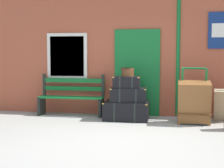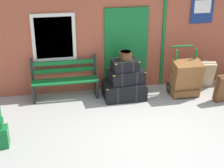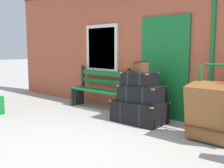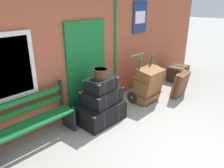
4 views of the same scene
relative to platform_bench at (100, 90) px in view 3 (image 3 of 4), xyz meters
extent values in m
plane|color=#A3A099|center=(1.54, -2.16, -0.44)|extent=(60.00, 60.00, 0.00)
cube|color=#AD5138|center=(1.54, 0.44, 1.16)|extent=(10.40, 0.30, 3.20)
cube|color=#146B2D|center=(1.58, 0.27, 0.61)|extent=(1.10, 0.05, 2.10)
cube|color=#0C401B|center=(1.58, 0.25, 0.61)|extent=(0.06, 0.02, 2.10)
cube|color=silver|center=(-0.19, 0.27, 1.01)|extent=(1.04, 0.06, 1.16)
cube|color=silver|center=(-0.19, 0.25, 1.01)|extent=(0.88, 0.02, 1.00)
cylinder|color=#146B2D|center=(2.56, 0.29, 1.16)|extent=(0.09, 0.09, 3.14)
cube|color=#146B2D|center=(0.00, -0.20, 0.01)|extent=(1.60, 0.09, 0.04)
cube|color=#146B2D|center=(0.00, -0.06, 0.01)|extent=(1.60, 0.09, 0.04)
cube|color=#146B2D|center=(0.00, 0.08, 0.01)|extent=(1.60, 0.09, 0.04)
cube|color=#146B2D|center=(0.00, 0.14, 0.21)|extent=(1.60, 0.05, 0.10)
cube|color=#146B2D|center=(0.00, 0.14, 0.41)|extent=(1.60, 0.05, 0.10)
cube|color=black|center=(-0.76, -0.06, -0.22)|extent=(0.06, 0.40, 0.45)
cube|color=black|center=(-0.76, 0.14, 0.29)|extent=(0.06, 0.06, 0.56)
cube|color=black|center=(0.76, -0.06, -0.22)|extent=(0.06, 0.40, 0.45)
cube|color=black|center=(0.76, 0.14, 0.29)|extent=(0.06, 0.06, 0.56)
cube|color=black|center=(1.41, -0.35, -0.23)|extent=(1.00, 0.65, 0.42)
cube|color=black|center=(1.18, -0.35, -0.23)|extent=(0.04, 0.65, 0.43)
cube|color=black|center=(1.63, -0.34, -0.23)|extent=(0.04, 0.65, 0.43)
cube|color=#B79338|center=(0.93, -0.65, -0.04)|extent=(0.05, 0.05, 0.02)
cube|color=#B79338|center=(1.89, -0.64, -0.04)|extent=(0.05, 0.05, 0.02)
cube|color=#B79338|center=(0.93, -0.05, -0.04)|extent=(0.05, 0.05, 0.02)
cube|color=#B79338|center=(1.89, -0.04, -0.04)|extent=(0.05, 0.05, 0.02)
cube|color=silver|center=(1.42, -0.66, -0.23)|extent=(0.36, 0.01, 0.10)
cube|color=black|center=(1.46, -0.34, 0.14)|extent=(0.84, 0.60, 0.32)
cube|color=black|center=(1.28, -0.35, 0.14)|extent=(0.08, 0.55, 0.33)
cube|color=black|center=(1.64, -0.33, 0.14)|extent=(0.08, 0.55, 0.33)
cube|color=#B79338|center=(1.10, -0.62, 0.28)|extent=(0.05, 0.05, 0.02)
cube|color=#B79338|center=(1.85, -0.56, 0.28)|extent=(0.05, 0.05, 0.02)
cube|color=#B79338|center=(1.06, -0.12, 0.28)|extent=(0.05, 0.05, 0.02)
cube|color=#B79338|center=(1.82, -0.06, 0.28)|extent=(0.05, 0.05, 0.02)
cube|color=black|center=(1.41, -0.36, 0.43)|extent=(0.63, 0.48, 0.26)
cube|color=black|center=(1.28, -0.37, 0.43)|extent=(0.07, 0.45, 0.27)
cube|color=black|center=(1.55, -0.35, 0.43)|extent=(0.07, 0.45, 0.27)
cube|color=#B79338|center=(1.15, -0.58, 0.54)|extent=(0.05, 0.05, 0.02)
cube|color=#B79338|center=(1.71, -0.54, 0.54)|extent=(0.05, 0.05, 0.02)
cube|color=#B79338|center=(1.12, -0.18, 0.54)|extent=(0.05, 0.05, 0.02)
cube|color=#B79338|center=(1.68, -0.14, 0.54)|extent=(0.05, 0.05, 0.02)
cylinder|color=brown|center=(1.44, -0.33, 0.65)|extent=(0.28, 0.28, 0.19)
cylinder|color=#432715|center=(1.42, -0.33, 0.73)|extent=(0.29, 0.29, 0.04)
cube|color=black|center=(2.90, -0.56, -0.43)|extent=(0.56, 0.28, 0.03)
cube|color=#146B2D|center=(2.65, -0.36, 0.15)|extent=(0.04, 0.23, 1.19)
cylinder|color=#146B2D|center=(2.90, -0.16, 0.74)|extent=(0.54, 0.04, 0.04)
cylinder|color=black|center=(2.58, -0.30, -0.28)|extent=(0.04, 0.32, 0.32)
cylinder|color=#B79338|center=(2.58, -0.30, -0.28)|extent=(0.07, 0.06, 0.06)
cube|color=brown|center=(2.90, -0.54, 0.02)|extent=(0.68, 0.57, 0.94)
cube|color=brown|center=(2.90, -0.54, -0.17)|extent=(0.70, 0.46, 0.10)
cube|color=brown|center=(2.90, -0.54, 0.22)|extent=(0.70, 0.46, 0.10)
camera|label=1|loc=(2.50, -7.93, 1.05)|focal=54.29mm
camera|label=2|loc=(-0.34, -7.70, 3.20)|focal=54.53mm
camera|label=3|loc=(4.42, -4.57, 1.01)|focal=42.87mm
camera|label=4|loc=(-1.52, -3.39, 2.08)|focal=35.15mm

